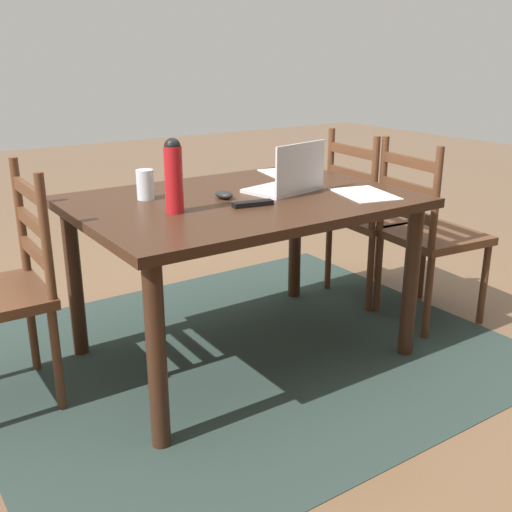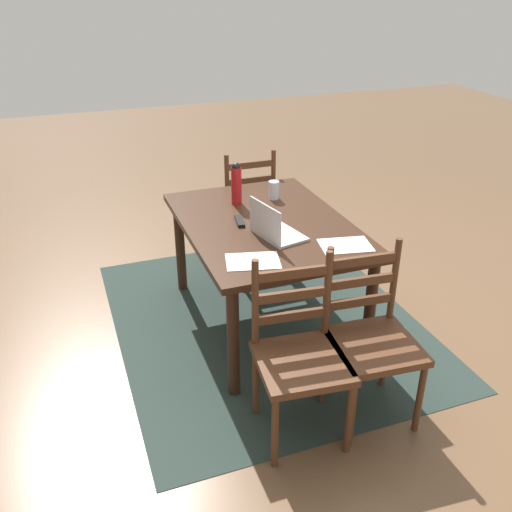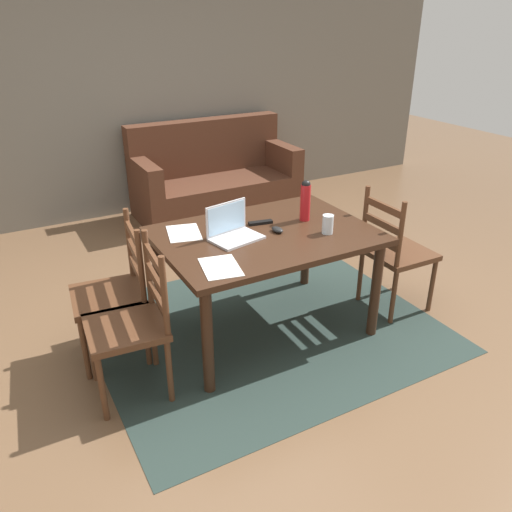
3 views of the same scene
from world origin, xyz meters
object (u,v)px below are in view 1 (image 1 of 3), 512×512
dining_table (242,218)px  chair_left_far (428,235)px  tv_remote (253,204)px  drinking_glass (145,185)px  water_bottle (174,174)px  computer_mouse (224,195)px  laptop (290,180)px  chair_left_near (372,218)px

dining_table → chair_left_far: chair_left_far is taller
chair_left_far → tv_remote: bearing=-2.4°
drinking_glass → dining_table: bearing=150.8°
drinking_glass → tv_remote: 0.48m
chair_left_far → water_bottle: (1.36, -0.13, 0.44)m
drinking_glass → chair_left_far: bearing=163.6°
computer_mouse → tv_remote: computer_mouse is taller
water_bottle → tv_remote: 0.35m
chair_left_far → tv_remote: (1.05, -0.04, 0.30)m
laptop → computer_mouse: 0.32m
laptop → water_bottle: water_bottle is taller
computer_mouse → dining_table: bearing=156.6°
dining_table → laptop: size_ratio=3.96×
chair_left_far → chair_left_near: size_ratio=1.00×
water_bottle → drinking_glass: 0.29m
dining_table → drinking_glass: 0.44m
dining_table → tv_remote: (0.05, 0.16, 0.10)m
chair_left_far → laptop: size_ratio=2.64×
water_bottle → drinking_glass: (-0.00, -0.27, -0.09)m
dining_table → chair_left_near: size_ratio=1.50×
water_bottle → tv_remote: size_ratio=1.71×
dining_table → chair_left_far: bearing=168.7°
chair_left_near → computer_mouse: size_ratio=9.50×
chair_left_near → tv_remote: (1.05, 0.36, 0.30)m
laptop → water_bottle: 0.60m
chair_left_far → water_bottle: size_ratio=3.26×
chair_left_near → laptop: 0.88m
dining_table → computer_mouse: computer_mouse is taller
dining_table → tv_remote: 0.19m
laptop → water_bottle: (0.59, 0.03, 0.09)m
dining_table → laptop: bearing=170.5°
chair_left_near → computer_mouse: (1.08, 0.18, 0.31)m
drinking_glass → tv_remote: bearing=131.0°
computer_mouse → tv_remote: bearing=92.8°
laptop → dining_table: bearing=-9.5°
chair_left_near → water_bottle: water_bottle is taller
dining_table → drinking_glass: (0.36, -0.20, 0.16)m
tv_remote → dining_table: bearing=173.1°
chair_left_far → tv_remote: size_ratio=5.59×
tv_remote → drinking_glass: bearing=-128.7°
dining_table → drinking_glass: bearing=-29.2°
tv_remote → chair_left_far: bearing=97.9°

